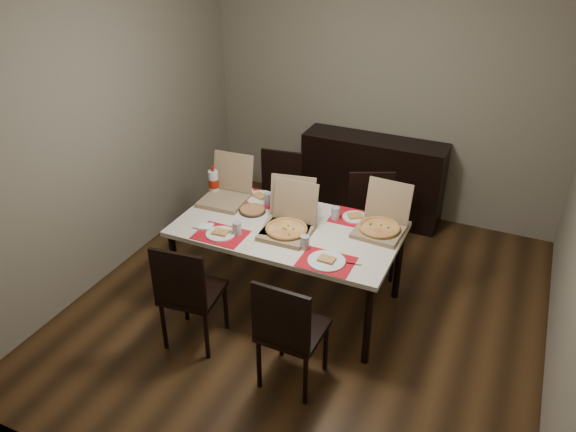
% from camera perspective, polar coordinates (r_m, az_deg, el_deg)
% --- Properties ---
extents(ground, '(3.80, 4.00, 0.02)m').
position_cam_1_polar(ground, '(4.92, 2.04, -9.28)').
color(ground, '#452C15').
rests_on(ground, ground).
extents(room_walls, '(3.84, 4.02, 2.62)m').
position_cam_1_polar(room_walls, '(4.45, 4.63, 11.91)').
color(room_walls, gray).
rests_on(room_walls, ground).
extents(sideboard, '(1.50, 0.40, 0.90)m').
position_cam_1_polar(sideboard, '(6.12, 8.54, 3.82)').
color(sideboard, black).
rests_on(sideboard, ground).
extents(dining_table, '(1.80, 1.00, 0.75)m').
position_cam_1_polar(dining_table, '(4.59, 0.00, -1.81)').
color(dining_table, beige).
rests_on(dining_table, ground).
extents(chair_near_left, '(0.47, 0.47, 0.93)m').
position_cam_1_polar(chair_near_left, '(4.30, -10.13, -7.55)').
color(chair_near_left, black).
rests_on(chair_near_left, ground).
extents(chair_near_right, '(0.43, 0.43, 0.93)m').
position_cam_1_polar(chair_near_right, '(3.90, 0.05, -11.49)').
color(chair_near_right, black).
rests_on(chair_near_right, ground).
extents(chair_far_left, '(0.47, 0.47, 0.93)m').
position_cam_1_polar(chair_far_left, '(5.58, -1.00, 2.20)').
color(chair_far_left, black).
rests_on(chair_far_left, ground).
extents(chair_far_right, '(0.56, 0.56, 0.93)m').
position_cam_1_polar(chair_far_right, '(5.20, 8.44, -0.34)').
color(chair_far_right, black).
rests_on(chair_far_right, ground).
extents(setting_near_left, '(0.47, 0.30, 0.11)m').
position_cam_1_polar(setting_near_left, '(4.48, -6.61, -1.60)').
color(setting_near_left, red).
rests_on(setting_near_left, dining_table).
extents(setting_near_right, '(0.50, 0.30, 0.11)m').
position_cam_1_polar(setting_near_right, '(4.16, 3.38, -4.10)').
color(setting_near_right, red).
rests_on(setting_near_right, dining_table).
extents(setting_far_left, '(0.48, 0.30, 0.11)m').
position_cam_1_polar(setting_far_left, '(4.97, -2.82, 1.91)').
color(setting_far_left, red).
rests_on(setting_far_left, dining_table).
extents(setting_far_right, '(0.45, 0.30, 0.11)m').
position_cam_1_polar(setting_far_right, '(4.69, 6.25, -0.01)').
color(setting_far_right, red).
rests_on(setting_far_right, dining_table).
extents(napkin_loose, '(0.15, 0.15, 0.02)m').
position_cam_1_polar(napkin_loose, '(4.46, 1.23, -1.75)').
color(napkin_loose, white).
rests_on(napkin_loose, dining_table).
extents(pizza_box_center, '(0.38, 0.42, 0.38)m').
position_cam_1_polar(pizza_box_center, '(4.45, 0.01, -1.04)').
color(pizza_box_center, '#896F4F').
rests_on(pizza_box_center, dining_table).
extents(pizza_box_right, '(0.39, 0.43, 0.37)m').
position_cam_1_polar(pizza_box_right, '(4.53, 9.42, -0.90)').
color(pizza_box_right, '#896F4F').
rests_on(pizza_box_right, dining_table).
extents(pizza_box_left, '(0.40, 0.44, 0.38)m').
position_cam_1_polar(pizza_box_left, '(4.97, -6.27, 2.27)').
color(pizza_box_left, '#896F4F').
rests_on(pizza_box_left, dining_table).
extents(pizza_box_extra, '(0.44, 0.47, 0.38)m').
position_cam_1_polar(pizza_box_extra, '(4.53, 0.05, -0.42)').
color(pizza_box_extra, '#896F4F').
rests_on(pizza_box_extra, dining_table).
extents(faina_plate, '(0.23, 0.23, 0.03)m').
position_cam_1_polar(faina_plate, '(4.78, -3.63, 0.60)').
color(faina_plate, black).
rests_on(faina_plate, dining_table).
extents(dip_bowl, '(0.13, 0.13, 0.03)m').
position_cam_1_polar(dip_bowl, '(4.65, 1.85, -0.26)').
color(dip_bowl, white).
rests_on(dip_bowl, dining_table).
extents(soda_bottle, '(0.09, 0.09, 0.27)m').
position_cam_1_polar(soda_bottle, '(5.06, -7.56, 3.39)').
color(soda_bottle, silver).
rests_on(soda_bottle, dining_table).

